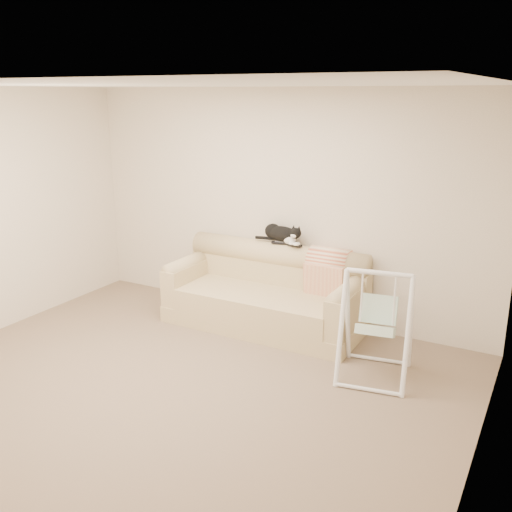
{
  "coord_description": "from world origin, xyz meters",
  "views": [
    {
      "loc": [
        2.84,
        -3.73,
        2.54
      ],
      "look_at": [
        0.09,
        1.27,
        0.9
      ],
      "focal_mm": 40.0,
      "sensor_mm": 36.0,
      "label": 1
    }
  ],
  "objects_px": {
    "sofa": "(267,295)",
    "baby_swing": "(376,324)",
    "remote_b": "(295,245)",
    "tuxedo_cat": "(282,234)",
    "remote_a": "(279,243)"
  },
  "relations": [
    {
      "from": "remote_a",
      "to": "tuxedo_cat",
      "type": "height_order",
      "value": "tuxedo_cat"
    },
    {
      "from": "remote_a",
      "to": "baby_swing",
      "type": "bearing_deg",
      "value": -30.77
    },
    {
      "from": "remote_a",
      "to": "remote_b",
      "type": "xyz_separation_m",
      "value": [
        0.19,
        -0.01,
        -0.0
      ]
    },
    {
      "from": "remote_b",
      "to": "tuxedo_cat",
      "type": "xyz_separation_m",
      "value": [
        -0.18,
        0.04,
        0.1
      ]
    },
    {
      "from": "sofa",
      "to": "remote_a",
      "type": "height_order",
      "value": "remote_a"
    },
    {
      "from": "tuxedo_cat",
      "to": "sofa",
      "type": "bearing_deg",
      "value": -102.79
    },
    {
      "from": "remote_a",
      "to": "sofa",
      "type": "bearing_deg",
      "value": -100.61
    },
    {
      "from": "baby_swing",
      "to": "remote_b",
      "type": "bearing_deg",
      "value": 145.75
    },
    {
      "from": "remote_b",
      "to": "tuxedo_cat",
      "type": "distance_m",
      "value": 0.21
    },
    {
      "from": "sofa",
      "to": "tuxedo_cat",
      "type": "relative_size",
      "value": 3.74
    },
    {
      "from": "remote_b",
      "to": "remote_a",
      "type": "bearing_deg",
      "value": 176.55
    },
    {
      "from": "sofa",
      "to": "baby_swing",
      "type": "xyz_separation_m",
      "value": [
        1.45,
        -0.62,
        0.16
      ]
    },
    {
      "from": "remote_b",
      "to": "tuxedo_cat",
      "type": "relative_size",
      "value": 0.3
    },
    {
      "from": "tuxedo_cat",
      "to": "remote_a",
      "type": "bearing_deg",
      "value": -116.28
    },
    {
      "from": "remote_a",
      "to": "remote_b",
      "type": "distance_m",
      "value": 0.19
    }
  ]
}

